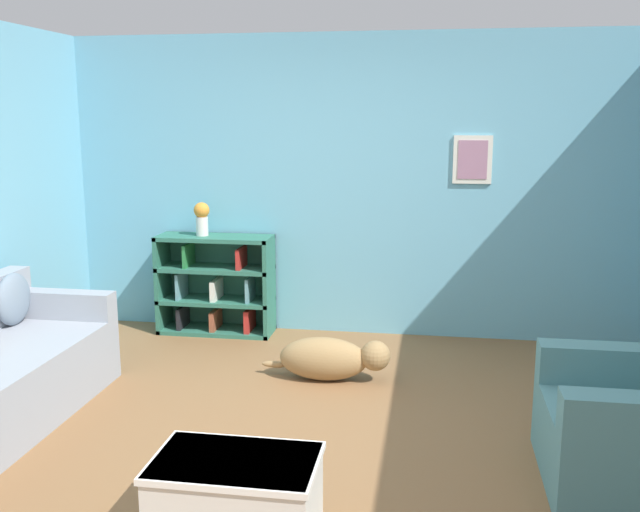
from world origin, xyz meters
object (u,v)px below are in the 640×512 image
(coffee_table, at_px, (236,499))
(vase, at_px, (202,217))
(dog, at_px, (331,358))
(bookshelf, at_px, (217,285))

(coffee_table, bearing_deg, vase, 110.67)
(dog, bearing_deg, vase, 142.21)
(coffee_table, bearing_deg, bookshelf, 108.71)
(bookshelf, xyz_separation_m, coffee_table, (1.05, -3.10, -0.21))
(coffee_table, xyz_separation_m, vase, (-1.16, 3.08, 0.82))
(coffee_table, distance_m, dog, 2.09)
(coffee_table, relative_size, vase, 2.54)
(dog, relative_size, vase, 3.30)
(bookshelf, bearing_deg, coffee_table, -71.29)
(vase, bearing_deg, dog, -37.79)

